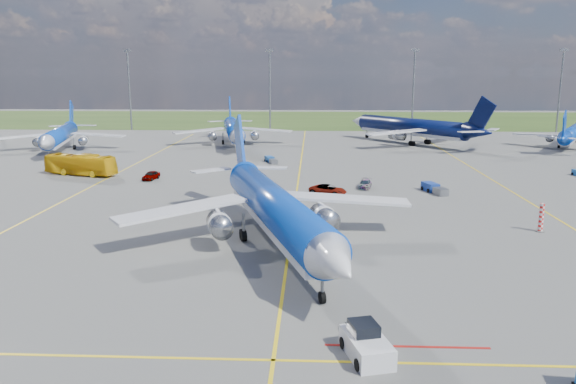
{
  "coord_description": "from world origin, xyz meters",
  "views": [
    {
      "loc": [
        2.16,
        -49.58,
        16.29
      ],
      "look_at": [
        -0.38,
        7.88,
        4.0
      ],
      "focal_mm": 35.0,
      "sensor_mm": 36.0,
      "label": 1
    }
  ],
  "objects_px": {
    "bg_jet_nw": "(61,151)",
    "bg_jet_n": "(410,144)",
    "baggage_tug_w": "(434,189)",
    "bg_jet_nnw": "(234,145)",
    "bg_jet_ne": "(570,147)",
    "apron_bus": "(80,165)",
    "service_car_b": "(328,190)",
    "pushback_tug": "(366,344)",
    "service_car_a": "(151,175)",
    "warning_post": "(541,218)",
    "main_airliner": "(275,247)",
    "baggage_tug_c": "(271,160)",
    "service_car_c": "(365,184)"
  },
  "relations": [
    {
      "from": "warning_post",
      "to": "bg_jet_ne",
      "type": "relative_size",
      "value": 0.09
    },
    {
      "from": "bg_jet_nw",
      "to": "bg_jet_n",
      "type": "bearing_deg",
      "value": -2.4
    },
    {
      "from": "bg_jet_nnw",
      "to": "bg_jet_ne",
      "type": "height_order",
      "value": "bg_jet_nnw"
    },
    {
      "from": "bg_jet_nnw",
      "to": "service_car_b",
      "type": "bearing_deg",
      "value": -79.95
    },
    {
      "from": "bg_jet_n",
      "to": "apron_bus",
      "type": "xyz_separation_m",
      "value": [
        -60.18,
        -43.3,
        1.71
      ]
    },
    {
      "from": "service_car_a",
      "to": "pushback_tug",
      "type": "bearing_deg",
      "value": -52.82
    },
    {
      "from": "bg_jet_nnw",
      "to": "apron_bus",
      "type": "height_order",
      "value": "bg_jet_nnw"
    },
    {
      "from": "bg_jet_nw",
      "to": "baggage_tug_c",
      "type": "relative_size",
      "value": 7.82
    },
    {
      "from": "warning_post",
      "to": "bg_jet_n",
      "type": "height_order",
      "value": "bg_jet_n"
    },
    {
      "from": "bg_jet_n",
      "to": "bg_jet_ne",
      "type": "height_order",
      "value": "bg_jet_n"
    },
    {
      "from": "pushback_tug",
      "to": "apron_bus",
      "type": "relative_size",
      "value": 0.47
    },
    {
      "from": "bg_jet_nw",
      "to": "service_car_b",
      "type": "relative_size",
      "value": 7.18
    },
    {
      "from": "service_car_a",
      "to": "apron_bus",
      "type": "bearing_deg",
      "value": 174.01
    },
    {
      "from": "service_car_c",
      "to": "baggage_tug_c",
      "type": "xyz_separation_m",
      "value": [
        -15.29,
        22.76,
        -0.11
      ]
    },
    {
      "from": "bg_jet_n",
      "to": "baggage_tug_c",
      "type": "bearing_deg",
      "value": 4.92
    },
    {
      "from": "service_car_b",
      "to": "baggage_tug_w",
      "type": "height_order",
      "value": "service_car_b"
    },
    {
      "from": "bg_jet_n",
      "to": "pushback_tug",
      "type": "distance_m",
      "value": 102.75
    },
    {
      "from": "apron_bus",
      "to": "service_car_a",
      "type": "relative_size",
      "value": 3.08
    },
    {
      "from": "warning_post",
      "to": "main_airliner",
      "type": "height_order",
      "value": "main_airliner"
    },
    {
      "from": "bg_jet_n",
      "to": "baggage_tug_c",
      "type": "distance_m",
      "value": 42.07
    },
    {
      "from": "bg_jet_nnw",
      "to": "bg_jet_ne",
      "type": "bearing_deg",
      "value": -11.12
    },
    {
      "from": "bg_jet_nw",
      "to": "apron_bus",
      "type": "xyz_separation_m",
      "value": [
        15.66,
        -27.59,
        1.71
      ]
    },
    {
      "from": "pushback_tug",
      "to": "baggage_tug_c",
      "type": "relative_size",
      "value": 1.23
    },
    {
      "from": "apron_bus",
      "to": "bg_jet_n",
      "type": "bearing_deg",
      "value": -37.03
    },
    {
      "from": "bg_jet_nnw",
      "to": "baggage_tug_c",
      "type": "distance_m",
      "value": 26.37
    },
    {
      "from": "main_airliner",
      "to": "warning_post",
      "type": "bearing_deg",
      "value": -4.58
    },
    {
      "from": "bg_jet_nnw",
      "to": "baggage_tug_w",
      "type": "relative_size",
      "value": 7.13
    },
    {
      "from": "main_airliner",
      "to": "pushback_tug",
      "type": "height_order",
      "value": "main_airliner"
    },
    {
      "from": "warning_post",
      "to": "baggage_tug_c",
      "type": "distance_m",
      "value": 54.6
    },
    {
      "from": "service_car_a",
      "to": "service_car_b",
      "type": "bearing_deg",
      "value": -10.52
    },
    {
      "from": "apron_bus",
      "to": "warning_post",
      "type": "bearing_deg",
      "value": -99.08
    },
    {
      "from": "bg_jet_nnw",
      "to": "service_car_b",
      "type": "relative_size",
      "value": 7.56
    },
    {
      "from": "apron_bus",
      "to": "service_car_a",
      "type": "distance_m",
      "value": 13.0
    },
    {
      "from": "bg_jet_n",
      "to": "baggage_tug_w",
      "type": "height_order",
      "value": "bg_jet_n"
    },
    {
      "from": "main_airliner",
      "to": "service_car_c",
      "type": "distance_m",
      "value": 30.31
    },
    {
      "from": "pushback_tug",
      "to": "apron_bus",
      "type": "bearing_deg",
      "value": 110.06
    },
    {
      "from": "baggage_tug_c",
      "to": "main_airliner",
      "type": "bearing_deg",
      "value": -105.86
    },
    {
      "from": "service_car_a",
      "to": "bg_jet_nnw",
      "type": "bearing_deg",
      "value": 90.09
    },
    {
      "from": "service_car_a",
      "to": "baggage_tug_w",
      "type": "distance_m",
      "value": 42.5
    },
    {
      "from": "baggage_tug_c",
      "to": "apron_bus",
      "type": "bearing_deg",
      "value": -175.05
    },
    {
      "from": "bg_jet_nnw",
      "to": "warning_post",
      "type": "bearing_deg",
      "value": -69.82
    },
    {
      "from": "bg_jet_nw",
      "to": "main_airliner",
      "type": "xyz_separation_m",
      "value": [
        49.65,
        -64.33,
        0.0
      ]
    },
    {
      "from": "warning_post",
      "to": "service_car_a",
      "type": "distance_m",
      "value": 55.72
    },
    {
      "from": "bg_jet_n",
      "to": "apron_bus",
      "type": "relative_size",
      "value": 3.52
    },
    {
      "from": "bg_jet_ne",
      "to": "apron_bus",
      "type": "height_order",
      "value": "bg_jet_ne"
    },
    {
      "from": "service_car_b",
      "to": "apron_bus",
      "type": "bearing_deg",
      "value": 94.99
    },
    {
      "from": "bg_jet_ne",
      "to": "pushback_tug",
      "type": "bearing_deg",
      "value": 90.8
    },
    {
      "from": "service_car_b",
      "to": "bg_jet_n",
      "type": "bearing_deg",
      "value": 3.82
    },
    {
      "from": "apron_bus",
      "to": "service_car_a",
      "type": "height_order",
      "value": "apron_bus"
    },
    {
      "from": "bg_jet_nw",
      "to": "baggage_tug_c",
      "type": "xyz_separation_m",
      "value": [
        45.43,
        -13.36,
        0.48
      ]
    }
  ]
}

